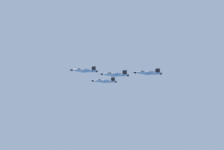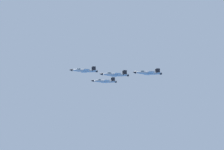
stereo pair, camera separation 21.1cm
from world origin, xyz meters
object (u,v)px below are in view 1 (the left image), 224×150
Objects in this scene: jet_lead at (84,70)px; jet_left_outer at (148,73)px; jet_left_wingman at (115,75)px; jet_right_wingman at (104,81)px.

jet_left_outer is (35.57, -15.42, -4.72)m from jet_lead.
jet_left_wingman is 1.03× the size of jet_left_outer.
jet_left_outer is (25.09, -31.73, -1.38)m from jet_right_wingman.
jet_lead is 19.67m from jet_right_wingman.
jet_lead is 1.02× the size of jet_right_wingman.
jet_lead is 39.05m from jet_left_outer.
jet_left_outer is at bearing 110.51° from jet_right_wingman.
jet_right_wingman reaches higher than jet_left_outer.
jet_right_wingman is (10.48, 16.31, -3.34)m from jet_lead.
jet_lead is 19.79m from jet_left_wingman.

